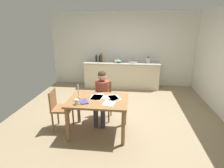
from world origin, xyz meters
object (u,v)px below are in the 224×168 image
(dining_table, at_px, (98,105))
(teacup_on_counter, at_px, (116,62))
(book_magazine, at_px, (84,101))
(bottle_vinegar, at_px, (100,59))
(chair_at_table, at_px, (103,98))
(coffee_mug, at_px, (77,102))
(chair_side_empty, at_px, (59,107))
(candlestick, at_px, (78,95))
(bottle_oil, at_px, (96,59))
(bottle_wine_red, at_px, (101,58))
(wine_glass_by_kettle, at_px, (121,58))
(sink_unit, at_px, (133,62))
(person_seated, at_px, (102,93))
(stovetop_kettle, at_px, (148,60))
(wine_glass_near_sink, at_px, (124,59))
(wine_glass_back_left, at_px, (118,58))
(mixing_bowl, at_px, (118,61))

(dining_table, xyz_separation_m, teacup_on_counter, (0.09, 2.89, 0.31))
(book_magazine, bearing_deg, bottle_vinegar, 69.77)
(chair_at_table, xyz_separation_m, coffee_mug, (-0.33, -0.94, 0.30))
(chair_side_empty, height_order, candlestick, candlestick)
(bottle_oil, xyz_separation_m, bottle_wine_red, (0.19, -0.05, 0.03))
(dining_table, relative_size, wine_glass_by_kettle, 7.63)
(book_magazine, bearing_deg, bottle_oil, 71.74)
(sink_unit, bearing_deg, dining_table, -102.45)
(chair_side_empty, distance_m, bottle_oil, 3.04)
(candlestick, bearing_deg, dining_table, 5.31)
(person_seated, bearing_deg, stovetop_kettle, 64.45)
(chair_at_table, height_order, bottle_wine_red, bottle_wine_red)
(candlestick, bearing_deg, wine_glass_by_kettle, 79.27)
(sink_unit, height_order, bottle_vinegar, bottle_vinegar)
(book_magazine, xyz_separation_m, bottle_wine_red, (-0.20, 3.16, 0.28))
(person_seated, distance_m, sink_unit, 2.62)
(book_magazine, bearing_deg, sink_unit, 48.93)
(bottle_vinegar, relative_size, wine_glass_near_sink, 1.58)
(chair_at_table, relative_size, candlestick, 2.92)
(wine_glass_back_left, bearing_deg, bottle_wine_red, -162.66)
(person_seated, xyz_separation_m, wine_glass_near_sink, (0.35, 2.67, 0.33))
(candlestick, height_order, stovetop_kettle, stovetop_kettle)
(coffee_mug, relative_size, book_magazine, 0.48)
(mixing_bowl, xyz_separation_m, wine_glass_back_left, (-0.03, 0.22, 0.05))
(person_seated, relative_size, candlestick, 3.94)
(stovetop_kettle, height_order, wine_glass_near_sink, stovetop_kettle)
(teacup_on_counter, bearing_deg, stovetop_kettle, 7.73)
(dining_table, distance_m, bottle_wine_red, 3.07)
(chair_at_table, xyz_separation_m, stovetop_kettle, (1.20, 2.37, 0.50))
(bottle_vinegar, xyz_separation_m, wine_glass_back_left, (0.64, 0.07, 0.01))
(dining_table, relative_size, wine_glass_near_sink, 7.63)
(candlestick, distance_m, bottle_wine_red, 3.05)
(wine_glass_near_sink, height_order, wine_glass_by_kettle, same)
(sink_unit, relative_size, wine_glass_by_kettle, 2.34)
(coffee_mug, xyz_separation_m, bottle_wine_red, (-0.10, 3.29, 0.24))
(chair_at_table, relative_size, bottle_oil, 3.48)
(candlestick, bearing_deg, wine_glass_back_left, 81.11)
(person_seated, xyz_separation_m, candlestick, (-0.37, -0.56, 0.16))
(dining_table, relative_size, chair_at_table, 1.32)
(chair_side_empty, distance_m, bottle_vinegar, 3.11)
(dining_table, relative_size, stovetop_kettle, 5.34)
(candlestick, distance_m, wine_glass_by_kettle, 3.28)
(candlestick, bearing_deg, coffee_mug, -80.22)
(wine_glass_by_kettle, bearing_deg, bottle_oil, -171.59)
(candlestick, height_order, bottle_vinegar, bottle_vinegar)
(dining_table, relative_size, person_seated, 0.98)
(dining_table, xyz_separation_m, chair_at_table, (-0.01, 0.67, -0.13))
(dining_table, bearing_deg, bottle_vinegar, 99.50)
(mixing_bowl, height_order, wine_glass_back_left, wine_glass_back_left)
(mixing_bowl, xyz_separation_m, teacup_on_counter, (-0.07, -0.08, -0.01))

